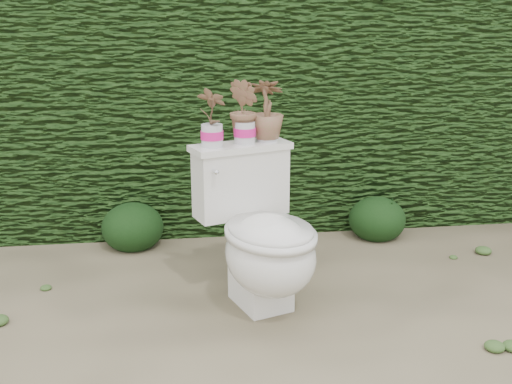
{
  "coord_description": "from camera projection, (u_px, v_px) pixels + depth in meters",
  "views": [
    {
      "loc": [
        -0.51,
        -2.77,
        1.45
      ],
      "look_at": [
        -0.11,
        0.23,
        0.55
      ],
      "focal_mm": 45.0,
      "sensor_mm": 36.0,
      "label": 1
    }
  ],
  "objects": [
    {
      "name": "liriope_clump_1",
      "position": [
        132.0,
        223.0,
        3.93
      ],
      "size": [
        0.38,
        0.38,
        0.3
      ],
      "primitive_type": "ellipsoid",
      "color": "#193713",
      "rests_on": "ground"
    },
    {
      "name": "potted_plant_center",
      "position": [
        245.0,
        113.0,
        3.14
      ],
      "size": [
        0.19,
        0.21,
        0.31
      ],
      "primitive_type": "imported",
      "rotation": [
        0.0,
        0.0,
        5.11
      ],
      "color": "#3A7524",
      "rests_on": "toilet"
    },
    {
      "name": "liriope_clump_2",
      "position": [
        377.0,
        215.0,
        4.1
      ],
      "size": [
        0.36,
        0.36,
        0.29
      ],
      "primitive_type": "ellipsoid",
      "color": "#193713",
      "rests_on": "ground"
    },
    {
      "name": "ground",
      "position": [
        284.0,
        313.0,
        3.11
      ],
      "size": [
        60.0,
        60.0,
        0.0
      ],
      "primitive_type": "plane",
      "color": "gray",
      "rests_on": "ground"
    },
    {
      "name": "toilet",
      "position": [
        262.0,
        239.0,
        3.09
      ],
      "size": [
        0.65,
        0.79,
        0.78
      ],
      "rotation": [
        0.0,
        0.0,
        0.33
      ],
      "color": "silver",
      "rests_on": "ground"
    },
    {
      "name": "hedge",
      "position": [
        245.0,
        101.0,
        4.41
      ],
      "size": [
        8.0,
        1.0,
        1.6
      ],
      "primitive_type": "cube",
      "color": "#2C521B",
      "rests_on": "ground"
    },
    {
      "name": "potted_plant_left",
      "position": [
        212.0,
        119.0,
        3.07
      ],
      "size": [
        0.18,
        0.16,
        0.28
      ],
      "primitive_type": "imported",
      "rotation": [
        0.0,
        0.0,
        2.56
      ],
      "color": "#3A7524",
      "rests_on": "toilet"
    },
    {
      "name": "potted_plant_right",
      "position": [
        267.0,
        112.0,
        3.2
      ],
      "size": [
        0.19,
        0.19,
        0.3
      ],
      "primitive_type": "imported",
      "rotation": [
        0.0,
        0.0,
        2.98
      ],
      "color": "#3A7524",
      "rests_on": "toilet"
    }
  ]
}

